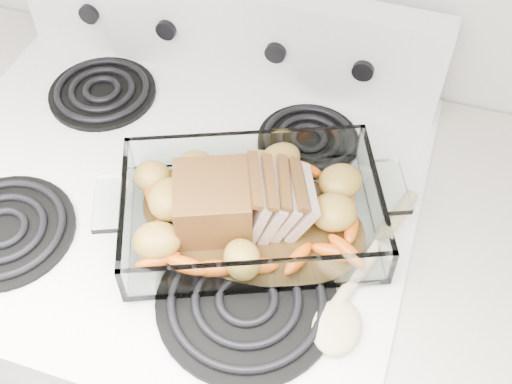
% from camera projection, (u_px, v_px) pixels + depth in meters
% --- Properties ---
extents(electric_range, '(0.78, 0.70, 1.12)m').
position_uv_depth(electric_range, '(189.00, 322.00, 1.36)').
color(electric_range, white).
rests_on(electric_range, ground).
extents(baking_dish, '(0.37, 0.24, 0.07)m').
position_uv_depth(baking_dish, '(252.00, 214.00, 0.94)').
color(baking_dish, white).
rests_on(baking_dish, electric_range).
extents(pork_roast, '(0.20, 0.11, 0.09)m').
position_uv_depth(pork_roast, '(233.00, 197.00, 0.92)').
color(pork_roast, brown).
rests_on(pork_roast, baking_dish).
extents(roast_vegetables, '(0.40, 0.22, 0.05)m').
position_uv_depth(roast_vegetables, '(257.00, 189.00, 0.96)').
color(roast_vegetables, '#D94507').
rests_on(roast_vegetables, baking_dish).
extents(wooden_spoon, '(0.10, 0.30, 0.02)m').
position_uv_depth(wooden_spoon, '(354.00, 291.00, 0.88)').
color(wooden_spoon, beige).
rests_on(wooden_spoon, electric_range).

